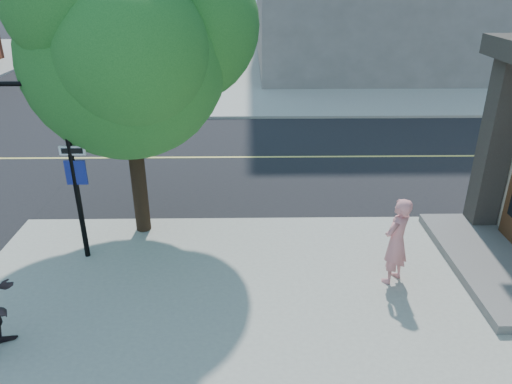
{
  "coord_description": "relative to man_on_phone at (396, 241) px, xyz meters",
  "views": [
    {
      "loc": [
        4.34,
        -10.38,
        5.58
      ],
      "look_at": [
        4.48,
        -1.06,
        1.3
      ],
      "focal_mm": 33.87,
      "sensor_mm": 36.0,
      "label": 1
    }
  ],
  "objects": [
    {
      "name": "ground",
      "position": [
        -7.08,
        2.62,
        -0.99
      ],
      "size": [
        140.0,
        140.0,
        0.0
      ],
      "primitive_type": "plane",
      "color": "black",
      "rests_on": "ground"
    },
    {
      "name": "street_tree",
      "position": [
        -5.08,
        2.13,
        3.5
      ],
      "size": [
        5.1,
        4.64,
        6.77
      ],
      "rotation": [
        0.0,
        0.0,
        -0.27
      ],
      "color": "black",
      "rests_on": "sidewalk_se"
    },
    {
      "name": "sidewalk_ne",
      "position": [
        6.42,
        24.12,
        -0.93
      ],
      "size": [
        29.0,
        25.0,
        0.12
      ],
      "primitive_type": "cube",
      "color": "#9E9E91",
      "rests_on": "ground"
    },
    {
      "name": "man_on_phone",
      "position": [
        0.0,
        0.0,
        0.0
      ],
      "size": [
        0.75,
        0.73,
        1.74
      ],
      "primitive_type": "imported",
      "rotation": [
        0.0,
        0.0,
        3.87
      ],
      "color": "#DE8487",
      "rests_on": "sidewalk_se"
    },
    {
      "name": "road_ew",
      "position": [
        -7.08,
        7.12,
        -0.98
      ],
      "size": [
        140.0,
        9.0,
        0.01
      ],
      "primitive_type": "cube",
      "color": "black",
      "rests_on": "ground"
    }
  ]
}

